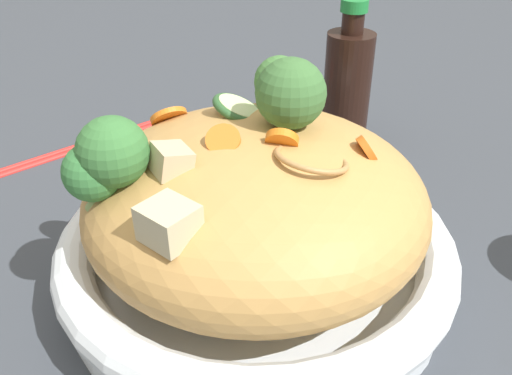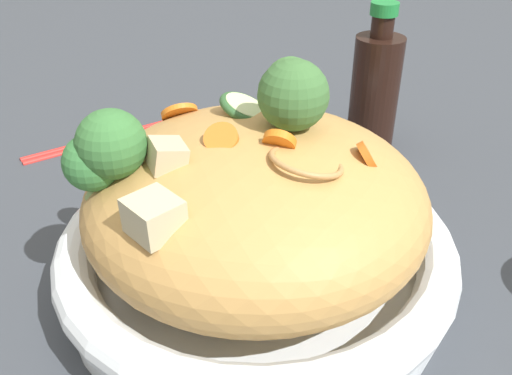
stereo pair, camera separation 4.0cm
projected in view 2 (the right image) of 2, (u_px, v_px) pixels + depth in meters
name	position (u px, v px, depth m)	size (l,w,h in m)	color
ground_plane	(256.00, 281.00, 0.45)	(3.00, 3.00, 0.00)	#383C43
serving_bowl	(256.00, 254.00, 0.43)	(0.30, 0.30, 0.05)	white
noodle_heap	(256.00, 200.00, 0.41)	(0.25, 0.25, 0.11)	tan
broccoli_florets	(210.00, 119.00, 0.38)	(0.10, 0.21, 0.08)	#8DAE74
carrot_coins	(243.00, 133.00, 0.39)	(0.16, 0.11, 0.04)	orange
zucchini_slices	(191.00, 124.00, 0.42)	(0.08, 0.14, 0.05)	beige
chicken_chunks	(159.00, 194.00, 0.33)	(0.08, 0.05, 0.03)	#CEB18B
soy_sauce_bottle	(375.00, 90.00, 0.61)	(0.05, 0.05, 0.16)	black
chopsticks_pair	(108.00, 137.00, 0.66)	(0.05, 0.20, 0.01)	red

